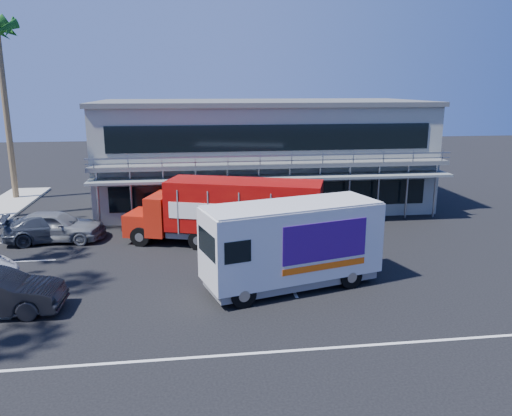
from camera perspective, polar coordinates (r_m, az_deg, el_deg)
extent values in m
plane|color=black|center=(21.90, -1.59, -8.42)|extent=(120.00, 120.00, 0.00)
cube|color=gray|center=(35.86, 0.58, 6.11)|extent=(22.00, 10.00, 7.00)
cube|color=#515454|center=(35.56, 0.60, 11.95)|extent=(22.40, 10.40, 0.30)
cube|color=#515454|center=(30.37, 2.11, 4.91)|extent=(22.00, 1.20, 0.25)
cube|color=gray|center=(29.76, 2.30, 5.70)|extent=(22.00, 0.08, 0.90)
cube|color=slate|center=(30.20, 2.19, 3.51)|extent=(22.00, 1.80, 0.15)
cube|color=black|center=(31.30, 1.90, 1.45)|extent=(20.00, 0.06, 1.60)
cube|color=black|center=(30.74, 1.95, 8.02)|extent=(20.00, 0.06, 1.60)
cylinder|color=brown|center=(40.85, -26.57, 9.15)|extent=(0.44, 0.44, 12.00)
cube|color=#B01D0E|center=(28.07, -12.82, -1.60)|extent=(2.05, 2.58, 1.20)
cube|color=#B01D0E|center=(27.51, -10.77, -0.62)|extent=(1.75, 2.69, 2.10)
cube|color=black|center=(27.37, -10.83, 0.60)|extent=(0.72, 2.03, 0.70)
cube|color=#A10F09|center=(26.04, -1.36, 0.29)|extent=(8.39, 4.92, 2.60)
cube|color=slate|center=(26.44, -1.34, -2.98)|extent=(8.27, 4.56, 0.30)
cube|color=white|center=(24.87, -1.97, -0.60)|extent=(7.00, 2.37, 0.85)
cube|color=white|center=(27.26, -0.80, 0.69)|extent=(7.00, 2.37, 0.85)
cylinder|color=black|center=(27.11, -13.10, -3.21)|extent=(1.08, 0.60, 1.04)
cylinder|color=black|center=(29.05, -11.37, -1.98)|extent=(1.08, 0.60, 1.04)
cylinder|color=black|center=(26.01, -6.61, -3.66)|extent=(1.08, 0.60, 1.04)
cylinder|color=black|center=(28.03, -5.28, -2.35)|extent=(1.08, 0.60, 1.04)
cylinder|color=black|center=(25.04, 3.98, -4.30)|extent=(1.08, 0.60, 1.04)
cylinder|color=black|center=(27.13, 4.55, -2.88)|extent=(1.08, 0.60, 1.04)
cube|color=silver|center=(20.77, 4.12, -3.68)|extent=(7.78, 4.41, 2.95)
cube|color=slate|center=(21.31, 4.04, -7.88)|extent=(7.43, 4.09, 0.37)
cube|color=black|center=(19.33, -5.60, -4.07)|extent=(0.61, 2.01, 1.00)
cube|color=silver|center=(20.37, 4.19, 0.37)|extent=(7.63, 4.32, 0.08)
cube|color=#380C6C|center=(20.04, 7.96, -3.80)|extent=(3.66, 1.05, 1.58)
cube|color=#380C6C|center=(22.17, 4.55, -1.99)|extent=(3.66, 1.05, 1.58)
cube|color=#F2590C|center=(20.37, 7.87, -6.63)|extent=(3.66, 1.04, 0.26)
cylinder|color=black|center=(19.33, -1.48, -9.92)|extent=(1.05, 0.54, 1.01)
cylinder|color=black|center=(21.26, -3.74, -7.68)|extent=(1.05, 0.54, 1.01)
cylinder|color=black|center=(21.45, 10.74, -7.70)|extent=(1.05, 0.54, 1.01)
cylinder|color=black|center=(23.21, 7.67, -5.90)|extent=(1.05, 0.54, 1.01)
imported|color=#2F353F|center=(29.42, -21.96, -2.02)|extent=(5.63, 3.06, 1.55)
imported|color=slate|center=(29.30, -22.02, -1.92)|extent=(5.21, 2.55, 1.71)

